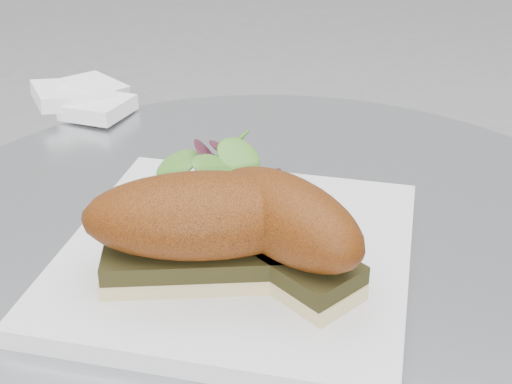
% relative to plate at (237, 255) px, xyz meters
% --- Properties ---
extents(plate, '(0.27, 0.27, 0.02)m').
position_rel_plate_xyz_m(plate, '(0.00, 0.00, 0.00)').
color(plate, silver).
rests_on(plate, table).
extents(sandwich_left, '(0.19, 0.12, 0.08)m').
position_rel_plate_xyz_m(sandwich_left, '(-0.01, -0.04, 0.05)').
color(sandwich_left, beige).
rests_on(sandwich_left, plate).
extents(sandwich_right, '(0.15, 0.13, 0.08)m').
position_rel_plate_xyz_m(sandwich_right, '(0.04, -0.03, 0.05)').
color(sandwich_right, beige).
rests_on(sandwich_right, plate).
extents(salad, '(0.10, 0.10, 0.05)m').
position_rel_plate_xyz_m(salad, '(-0.04, 0.07, 0.03)').
color(salad, '#44822A').
rests_on(salad, plate).
extents(napkin, '(0.15, 0.15, 0.02)m').
position_rel_plate_xyz_m(napkin, '(-0.25, 0.27, 0.00)').
color(napkin, white).
rests_on(napkin, table).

